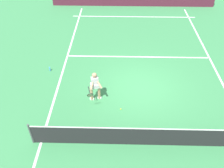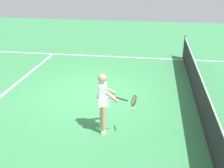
# 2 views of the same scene
# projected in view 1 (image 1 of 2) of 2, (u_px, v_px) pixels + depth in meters

# --- Properties ---
(ground_plane) EXTENTS (28.38, 28.38, 0.00)m
(ground_plane) POSITION_uv_depth(u_px,v_px,m) (141.00, 87.00, 12.29)
(ground_plane) COLOR #38844C
(baseline_marking) EXTENTS (9.46, 0.10, 0.01)m
(baseline_marking) POSITION_uv_depth(u_px,v_px,m) (134.00, 17.00, 18.75)
(baseline_marking) COLOR white
(baseline_marking) RESTS_ON ground
(service_line_marking) EXTENTS (8.46, 0.10, 0.01)m
(service_line_marking) POSITION_uv_depth(u_px,v_px,m) (138.00, 57.00, 14.42)
(service_line_marking) COLOR white
(service_line_marking) RESTS_ON ground
(sideline_right_marking) EXTENTS (0.10, 19.83, 0.01)m
(sideline_right_marking) POSITION_uv_depth(u_px,v_px,m) (58.00, 86.00, 12.37)
(sideline_right_marking) COLOR white
(sideline_right_marking) RESTS_ON ground
(court_net) EXTENTS (9.14, 0.08, 1.06)m
(court_net) POSITION_uv_depth(u_px,v_px,m) (148.00, 137.00, 9.26)
(court_net) COLOR #4C4C51
(court_net) RESTS_ON ground
(tennis_player) EXTENTS (0.66, 1.07, 1.55)m
(tennis_player) POSITION_uv_depth(u_px,v_px,m) (95.00, 86.00, 11.05)
(tennis_player) COLOR tan
(tennis_player) RESTS_ON ground
(tennis_ball_near) EXTENTS (0.07, 0.07, 0.07)m
(tennis_ball_near) POSITION_uv_depth(u_px,v_px,m) (121.00, 109.00, 11.05)
(tennis_ball_near) COLOR #D1E533
(tennis_ball_near) RESTS_ON ground
(water_bottle) EXTENTS (0.07, 0.07, 0.24)m
(water_bottle) POSITION_uv_depth(u_px,v_px,m) (50.00, 69.00, 13.28)
(water_bottle) COLOR #4C9EE5
(water_bottle) RESTS_ON ground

